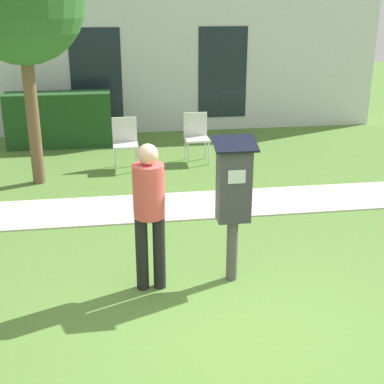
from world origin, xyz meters
TOP-DOWN VIEW (x-y plane):
  - ground_plane at (0.00, 0.00)m, footprint 40.00×40.00m
  - sidewalk at (0.00, 3.08)m, footprint 12.00×1.10m
  - building_facade at (0.00, 7.86)m, footprint 10.00×0.26m
  - parking_meter at (0.09, 0.86)m, footprint 0.44×0.31m
  - person_standing at (-0.79, 0.81)m, footprint 0.32×0.32m
  - outdoor_chair_left at (-0.90, 5.13)m, footprint 0.44×0.44m
  - outdoor_chair_middle at (0.42, 5.35)m, footprint 0.44×0.44m
  - hedge_row at (-2.18, 6.83)m, footprint 2.10×0.60m
  - tree at (-2.36, 4.51)m, footprint 1.90×1.90m

SIDE VIEW (x-z plane):
  - ground_plane at x=0.00m, z-range 0.00..0.00m
  - sidewalk at x=0.00m, z-range 0.00..0.02m
  - outdoor_chair_left at x=-0.90m, z-range 0.08..0.98m
  - outdoor_chair_middle at x=0.42m, z-range 0.08..0.98m
  - hedge_row at x=-2.18m, z-range 0.00..1.10m
  - person_standing at x=-0.79m, z-range 0.14..1.72m
  - parking_meter at x=0.09m, z-range 0.22..1.81m
  - building_facade at x=0.00m, z-range 0.00..3.20m
  - tree at x=-2.36m, z-range 0.94..4.75m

